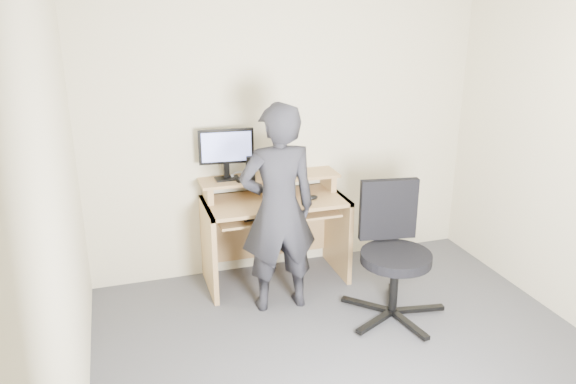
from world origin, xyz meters
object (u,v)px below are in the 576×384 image
monitor (226,150)px  person (278,209)px  office_chair (393,247)px  desk (272,218)px

monitor → person: size_ratio=0.28×
office_chair → person: bearing=165.3°
office_chair → person: person is taller
desk → office_chair: size_ratio=1.17×
desk → monitor: 0.73m
desk → person: size_ratio=0.72×
desk → office_chair: bearing=-50.6°
monitor → office_chair: size_ratio=0.45×
monitor → office_chair: monitor is taller
desk → office_chair: 1.12m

